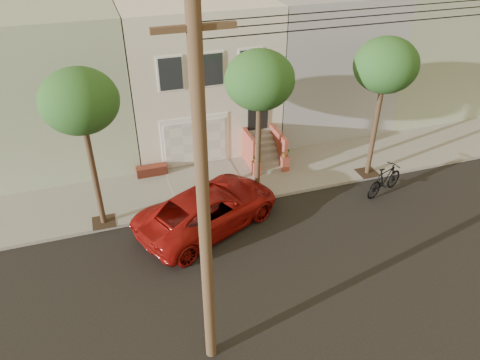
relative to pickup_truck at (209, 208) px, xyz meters
name	(u,v)px	position (x,y,z in m)	size (l,w,h in m)	color
ground	(268,259)	(1.50, -2.58, -0.82)	(90.00, 90.00, 0.00)	black
sidewalk	(225,182)	(1.50, 2.77, -0.75)	(40.00, 3.70, 0.15)	gray
house_row	(192,66)	(1.50, 8.61, 2.82)	(33.10, 11.70, 7.00)	beige
tree_left	(80,102)	(-4.00, 1.32, 4.43)	(2.70, 2.57, 6.30)	#2D2116
tree_mid	(260,81)	(2.50, 1.32, 4.43)	(2.70, 2.57, 6.30)	#2D2116
tree_right	(386,66)	(8.00, 1.32, 4.43)	(2.70, 2.57, 6.30)	#2D2116
pickup_truck	(209,208)	(0.00, 0.00, 0.00)	(2.73, 5.92, 1.65)	maroon
motorcycle	(385,180)	(7.86, -0.19, -0.14)	(0.64, 2.28, 1.37)	black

